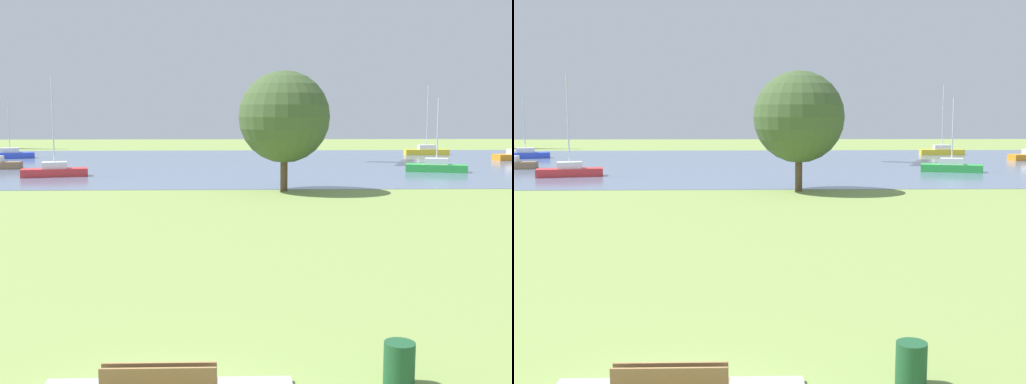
% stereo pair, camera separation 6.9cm
% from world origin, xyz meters
% --- Properties ---
extents(ground_plane, '(160.00, 160.00, 0.00)m').
position_xyz_m(ground_plane, '(0.00, 22.00, 0.00)').
color(ground_plane, '#7F994C').
extents(litter_bin, '(0.56, 0.56, 0.80)m').
position_xyz_m(litter_bin, '(4.12, 1.36, 0.40)').
color(litter_bin, '#1E512D').
rests_on(litter_bin, ground).
extents(water_surface, '(140.00, 40.00, 0.02)m').
position_xyz_m(water_surface, '(0.00, 50.00, 0.01)').
color(water_surface, slate).
rests_on(water_surface, ground).
extents(sailboat_green, '(5.03, 2.82, 5.94)m').
position_xyz_m(sailboat_green, '(17.34, 41.30, 0.45)').
color(sailboat_green, green).
rests_on(sailboat_green, water_surface).
extents(sailboat_yellow, '(4.88, 1.76, 7.74)m').
position_xyz_m(sailboat_yellow, '(22.53, 61.47, 0.47)').
color(sailboat_yellow, yellow).
rests_on(sailboat_yellow, water_surface).
extents(sailboat_blue, '(5.03, 2.94, 6.39)m').
position_xyz_m(sailboat_blue, '(-22.34, 57.15, 0.46)').
color(sailboat_blue, blue).
rests_on(sailboat_blue, water_surface).
extents(sailboat_red, '(5.02, 2.57, 7.62)m').
position_xyz_m(sailboat_red, '(-12.46, 38.45, 0.47)').
color(sailboat_red, red).
rests_on(sailboat_red, water_surface).
extents(tree_west_far, '(5.58, 5.58, 7.34)m').
position_xyz_m(tree_west_far, '(4.10, 29.34, 4.54)').
color(tree_west_far, brown).
rests_on(tree_west_far, ground).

